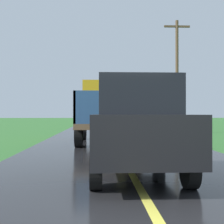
# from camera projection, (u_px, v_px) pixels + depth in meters

# --- Properties ---
(banana_truck_near) EXTENTS (2.38, 5.82, 2.80)m
(banana_truck_near) POSITION_uv_depth(u_px,v_px,m) (105.00, 110.00, 13.72)
(banana_truck_near) COLOR #2D2D30
(banana_truck_near) RESTS_ON road_surface
(utility_pole_roadside) EXTENTS (1.72, 0.20, 7.53)m
(utility_pole_roadside) POSITION_uv_depth(u_px,v_px,m) (177.00, 73.00, 20.03)
(utility_pole_roadside) COLOR brown
(utility_pole_roadside) RESTS_ON ground
(following_car) EXTENTS (1.74, 4.10, 1.92)m
(following_car) POSITION_uv_depth(u_px,v_px,m) (134.00, 126.00, 6.14)
(following_car) COLOR black
(following_car) RESTS_ON road_surface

